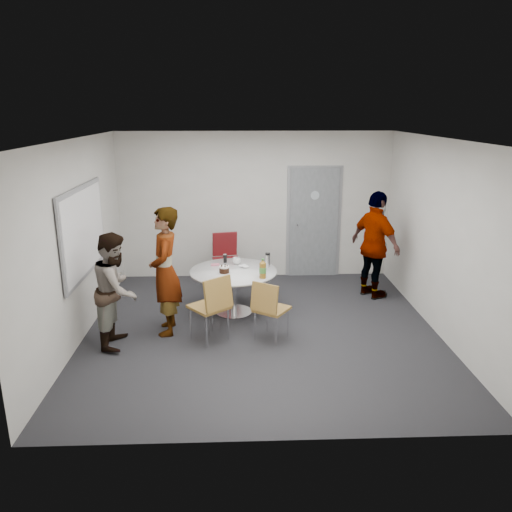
{
  "coord_description": "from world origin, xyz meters",
  "views": [
    {
      "loc": [
        -0.34,
        -6.6,
        3.08
      ],
      "look_at": [
        -0.07,
        0.25,
        1.05
      ],
      "focal_mm": 35.0,
      "sensor_mm": 36.0,
      "label": 1
    }
  ],
  "objects_px": {
    "chair_far": "(226,254)",
    "whiteboard": "(84,231)",
    "door": "(314,223)",
    "person_main": "(165,272)",
    "person_left": "(116,290)",
    "person_right": "(375,245)",
    "chair_near_left": "(213,302)",
    "table": "(235,276)",
    "chair_near_right": "(268,305)"
  },
  "relations": [
    {
      "from": "chair_far",
      "to": "door",
      "type": "bearing_deg",
      "value": -171.64
    },
    {
      "from": "table",
      "to": "chair_near_right",
      "type": "height_order",
      "value": "table"
    },
    {
      "from": "door",
      "to": "whiteboard",
      "type": "relative_size",
      "value": 1.12
    },
    {
      "from": "chair_near_left",
      "to": "chair_near_right",
      "type": "distance_m",
      "value": 0.75
    },
    {
      "from": "table",
      "to": "chair_far",
      "type": "distance_m",
      "value": 1.27
    },
    {
      "from": "chair_near_right",
      "to": "door",
      "type": "bearing_deg",
      "value": 103.97
    },
    {
      "from": "table",
      "to": "person_main",
      "type": "relative_size",
      "value": 0.74
    },
    {
      "from": "person_main",
      "to": "chair_near_left",
      "type": "bearing_deg",
      "value": 57.05
    },
    {
      "from": "chair_near_right",
      "to": "person_right",
      "type": "bearing_deg",
      "value": 74.98
    },
    {
      "from": "whiteboard",
      "to": "person_main",
      "type": "bearing_deg",
      "value": -8.93
    },
    {
      "from": "chair_far",
      "to": "person_left",
      "type": "relative_size",
      "value": 0.62
    },
    {
      "from": "chair_near_left",
      "to": "person_right",
      "type": "height_order",
      "value": "person_right"
    },
    {
      "from": "chair_near_left",
      "to": "person_main",
      "type": "bearing_deg",
      "value": 112.07
    },
    {
      "from": "door",
      "to": "chair_far",
      "type": "xyz_separation_m",
      "value": [
        -1.64,
        -0.55,
        -0.43
      ]
    },
    {
      "from": "door",
      "to": "chair_near_right",
      "type": "height_order",
      "value": "door"
    },
    {
      "from": "chair_near_right",
      "to": "person_right",
      "type": "height_order",
      "value": "person_right"
    },
    {
      "from": "chair_far",
      "to": "person_left",
      "type": "bearing_deg",
      "value": 47.7
    },
    {
      "from": "person_main",
      "to": "person_left",
      "type": "bearing_deg",
      "value": -65.01
    },
    {
      "from": "person_left",
      "to": "chair_near_right",
      "type": "bearing_deg",
      "value": -89.44
    },
    {
      "from": "chair_far",
      "to": "whiteboard",
      "type": "bearing_deg",
      "value": 31.76
    },
    {
      "from": "door",
      "to": "table",
      "type": "relative_size",
      "value": 1.59
    },
    {
      "from": "chair_near_right",
      "to": "whiteboard",
      "type": "bearing_deg",
      "value": -158.13
    },
    {
      "from": "whiteboard",
      "to": "chair_far",
      "type": "relative_size",
      "value": 1.96
    },
    {
      "from": "whiteboard",
      "to": "chair_near_left",
      "type": "xyz_separation_m",
      "value": [
        1.79,
        -0.54,
        -0.87
      ]
    },
    {
      "from": "door",
      "to": "person_main",
      "type": "bearing_deg",
      "value": -134.82
    },
    {
      "from": "chair_far",
      "to": "chair_near_right",
      "type": "bearing_deg",
      "value": 94.92
    },
    {
      "from": "chair_near_left",
      "to": "person_left",
      "type": "xyz_separation_m",
      "value": [
        -1.28,
        0.01,
        0.19
      ]
    },
    {
      "from": "table",
      "to": "chair_far",
      "type": "bearing_deg",
      "value": 97.42
    },
    {
      "from": "door",
      "to": "person_left",
      "type": "height_order",
      "value": "door"
    },
    {
      "from": "chair_near_right",
      "to": "person_main",
      "type": "xyz_separation_m",
      "value": [
        -1.42,
        0.37,
        0.38
      ]
    },
    {
      "from": "door",
      "to": "chair_far",
      "type": "height_order",
      "value": "door"
    },
    {
      "from": "chair_near_left",
      "to": "person_main",
      "type": "xyz_separation_m",
      "value": [
        -0.67,
        0.36,
        0.32
      ]
    },
    {
      "from": "chair_near_right",
      "to": "person_main",
      "type": "height_order",
      "value": "person_main"
    },
    {
      "from": "door",
      "to": "person_main",
      "type": "relative_size",
      "value": 1.17
    },
    {
      "from": "door",
      "to": "person_left",
      "type": "xyz_separation_m",
      "value": [
        -3.05,
        -2.8,
        -0.25
      ]
    },
    {
      "from": "door",
      "to": "chair_near_left",
      "type": "relative_size",
      "value": 2.23
    },
    {
      "from": "whiteboard",
      "to": "person_left",
      "type": "xyz_separation_m",
      "value": [
        0.51,
        -0.52,
        -0.67
      ]
    },
    {
      "from": "person_right",
      "to": "chair_near_left",
      "type": "bearing_deg",
      "value": 93.62
    },
    {
      "from": "whiteboard",
      "to": "person_right",
      "type": "relative_size",
      "value": 1.05
    },
    {
      "from": "door",
      "to": "table",
      "type": "height_order",
      "value": "door"
    },
    {
      "from": "table",
      "to": "chair_near_left",
      "type": "relative_size",
      "value": 1.4
    },
    {
      "from": "person_main",
      "to": "person_right",
      "type": "distance_m",
      "value": 3.53
    },
    {
      "from": "door",
      "to": "chair_near_left",
      "type": "height_order",
      "value": "door"
    },
    {
      "from": "table",
      "to": "person_left",
      "type": "height_order",
      "value": "person_left"
    },
    {
      "from": "chair_far",
      "to": "person_right",
      "type": "bearing_deg",
      "value": 155.39
    },
    {
      "from": "door",
      "to": "person_right",
      "type": "relative_size",
      "value": 1.18
    },
    {
      "from": "whiteboard",
      "to": "person_left",
      "type": "bearing_deg",
      "value": -45.65
    },
    {
      "from": "chair_near_left",
      "to": "person_main",
      "type": "distance_m",
      "value": 0.83
    },
    {
      "from": "whiteboard",
      "to": "person_main",
      "type": "distance_m",
      "value": 1.26
    },
    {
      "from": "chair_near_left",
      "to": "chair_near_right",
      "type": "bearing_deg",
      "value": -40.04
    }
  ]
}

